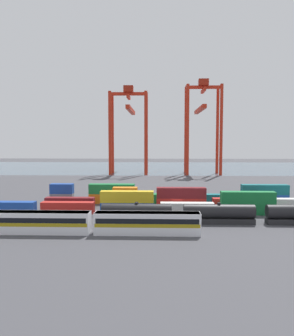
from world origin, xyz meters
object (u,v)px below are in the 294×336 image
at_px(shipping_container_7, 70,203).
at_px(gantry_crane_west, 129,120).
at_px(shipping_container_20, 112,199).
at_px(shipping_container_10, 181,203).
at_px(shipping_container_8, 125,203).
at_px(shipping_container_18, 62,198).
at_px(gantry_crane_central, 202,118).
at_px(shipping_container_24, 264,199).
at_px(freight_tank_row, 260,214).
at_px(shipping_container_4, 187,208).
at_px(passenger_train, 92,222).

bearing_deg(shipping_container_7, gantry_crane_west, 85.79).
height_order(shipping_container_7, shipping_container_20, same).
bearing_deg(shipping_container_10, shipping_container_20, 160.40).
xyz_separation_m(shipping_container_8, shipping_container_18, (-17.63, 6.41, 0.00)).
bearing_deg(gantry_crane_central, shipping_container_24, -86.43).
relative_size(freight_tank_row, shipping_container_8, 10.58).
bearing_deg(shipping_container_24, shipping_container_18, 180.00).
relative_size(shipping_container_4, shipping_container_10, 1.00).
height_order(shipping_container_4, shipping_container_7, same).
height_order(shipping_container_7, shipping_container_10, same).
height_order(shipping_container_4, gantry_crane_central, gantry_crane_central).
bearing_deg(shipping_container_10, shipping_container_24, 16.00).
xyz_separation_m(shipping_container_4, shipping_container_7, (-28.57, 6.41, 0.00)).
bearing_deg(shipping_container_18, shipping_container_4, -21.59).
bearing_deg(shipping_container_20, gantry_crane_central, 68.16).
height_order(freight_tank_row, shipping_container_18, freight_tank_row).
bearing_deg(shipping_container_24, gantry_crane_west, 116.19).
bearing_deg(shipping_container_18, shipping_container_10, -11.52).
xyz_separation_m(shipping_container_8, gantry_crane_central, (30.73, 93.50, 27.53)).
relative_size(freight_tank_row, gantry_crane_central, 1.34).
height_order(passenger_train, gantry_crane_central, gantry_crane_central).
relative_size(shipping_container_4, shipping_container_20, 1.00).
height_order(freight_tank_row, shipping_container_10, freight_tank_row).
relative_size(shipping_container_20, gantry_crane_west, 0.27).
distance_m(shipping_container_10, gantry_crane_west, 99.79).
distance_m(shipping_container_7, shipping_container_24, 50.40).
distance_m(passenger_train, shipping_container_10, 29.45).
relative_size(shipping_container_8, gantry_crane_west, 0.14).
bearing_deg(shipping_container_7, shipping_container_20, 33.61).
xyz_separation_m(shipping_container_7, shipping_container_10, (27.64, 0.00, 0.00)).
bearing_deg(freight_tank_row, passenger_train, -165.35).
bearing_deg(shipping_container_4, gantry_crane_west, 102.17).
bearing_deg(gantry_crane_central, shipping_container_10, -100.25).
height_order(passenger_train, shipping_container_10, passenger_train).
distance_m(freight_tank_row, gantry_crane_west, 117.77).
height_order(shipping_container_10, shipping_container_18, same).
distance_m(freight_tank_row, gantry_crane_central, 112.09).
distance_m(passenger_train, shipping_container_24, 49.90).
xyz_separation_m(shipping_container_24, gantry_crane_west, (-43.07, 87.57, 26.40)).
relative_size(shipping_container_8, gantry_crane_central, 0.13).
bearing_deg(freight_tank_row, gantry_crane_west, 108.04).
bearing_deg(gantry_crane_west, shipping_container_8, -85.80).
relative_size(shipping_container_10, shipping_container_20, 1.00).
xyz_separation_m(shipping_container_10, shipping_container_18, (-31.45, 6.41, 0.00)).
xyz_separation_m(freight_tank_row, shipping_container_8, (-28.68, 15.30, -0.67)).
bearing_deg(freight_tank_row, shipping_container_24, 70.96).
height_order(passenger_train, shipping_container_7, passenger_train).
relative_size(passenger_train, gantry_crane_central, 0.81).
xyz_separation_m(shipping_container_10, gantry_crane_west, (-20.72, 93.98, 26.40)).
bearing_deg(freight_tank_row, shipping_container_7, 160.20).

